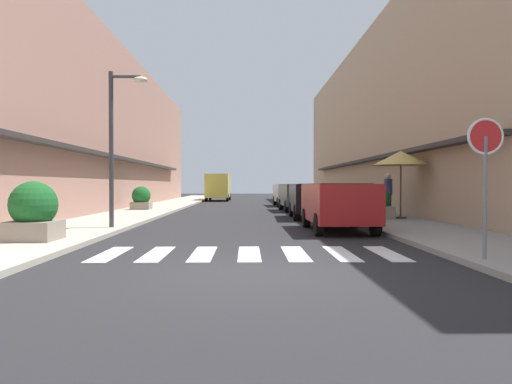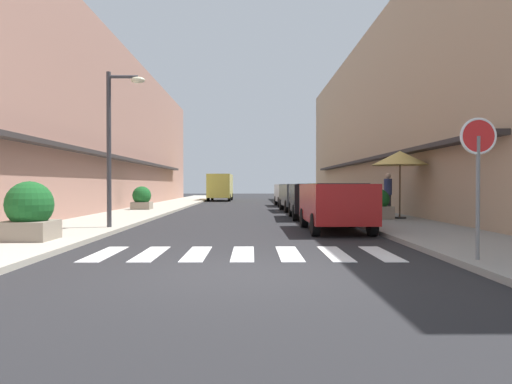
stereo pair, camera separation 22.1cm
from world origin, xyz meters
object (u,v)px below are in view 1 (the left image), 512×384
(parked_car_near, at_px, (338,201))
(parked_car_mid, at_px, (313,197))
(delivery_van, at_px, (218,185))
(planter_far, at_px, (141,198))
(planter_corner, at_px, (34,212))
(parked_car_distant, at_px, (289,192))
(street_lamp, at_px, (118,131))
(planter_midblock, at_px, (380,205))
(parked_car_far, at_px, (298,194))
(cafe_umbrella, at_px, (401,158))
(round_street_sign, at_px, (485,151))
(pedestrian_walking_near, at_px, (388,193))

(parked_car_near, xyz_separation_m, parked_car_mid, (0.00, 5.50, -0.00))
(parked_car_mid, xyz_separation_m, delivery_van, (-5.31, 22.28, 0.49))
(planter_far, bearing_deg, planter_corner, -87.57)
(delivery_van, xyz_separation_m, planter_corner, (-2.49, -30.96, -0.62))
(planter_far, bearing_deg, parked_car_distant, 36.91)
(street_lamp, height_order, planter_midblock, street_lamp)
(parked_car_near, bearing_deg, planter_midblock, 58.49)
(parked_car_far, height_order, planter_far, parked_car_far)
(parked_car_mid, bearing_deg, cafe_umbrella, -26.40)
(delivery_van, height_order, street_lamp, street_lamp)
(planter_corner, height_order, planter_far, planter_corner)
(parked_car_distant, distance_m, cafe_umbrella, 13.79)
(parked_car_mid, bearing_deg, planter_midblock, -34.02)
(street_lamp, bearing_deg, parked_car_near, -2.35)
(parked_car_near, relative_size, delivery_van, 0.75)
(delivery_van, distance_m, planter_midblock, 25.11)
(parked_car_mid, bearing_deg, planter_corner, -131.94)
(parked_car_mid, distance_m, planter_midblock, 2.89)
(round_street_sign, xyz_separation_m, planter_midblock, (0.99, 10.09, -1.39))
(parked_car_distant, bearing_deg, street_lamp, -111.70)
(round_street_sign, distance_m, cafe_umbrella, 10.28)
(pedestrian_walking_near, bearing_deg, parked_car_distant, 153.16)
(parked_car_distant, bearing_deg, planter_far, -143.09)
(planter_corner, distance_m, pedestrian_walking_near, 14.30)
(parked_car_near, height_order, planter_far, parked_car_near)
(parked_car_distant, xyz_separation_m, planter_corner, (-7.80, -20.42, -0.14))
(parked_car_near, xyz_separation_m, street_lamp, (-6.75, 0.28, 2.16))
(planter_far, bearing_deg, parked_car_far, 1.47)
(delivery_van, distance_m, round_street_sign, 34.64)
(parked_car_near, relative_size, parked_car_far, 1.00)
(planter_far, distance_m, pedestrian_walking_near, 12.75)
(planter_far, bearing_deg, cafe_umbrella, -31.16)
(parked_car_far, distance_m, pedestrian_walking_near, 6.24)
(street_lamp, height_order, pedestrian_walking_near, street_lamp)
(parked_car_mid, xyz_separation_m, planter_far, (-8.40, 5.43, -0.22))
(parked_car_distant, height_order, planter_corner, planter_corner)
(planter_midblock, xyz_separation_m, planter_far, (-10.79, 7.04, 0.07))
(cafe_umbrella, relative_size, planter_far, 2.14)
(street_lamp, xyz_separation_m, planter_midblock, (9.14, 3.61, -2.45))
(planter_far, relative_size, pedestrian_walking_near, 0.68)
(round_street_sign, distance_m, planter_far, 19.78)
(planter_corner, bearing_deg, street_lamp, 73.11)
(delivery_van, bearing_deg, planter_far, -100.38)
(parked_car_distant, xyz_separation_m, street_lamp, (-6.75, -16.96, 2.16))
(parked_car_mid, relative_size, delivery_van, 0.74)
(parked_car_mid, xyz_separation_m, round_street_sign, (1.40, -11.70, 1.10))
(cafe_umbrella, relative_size, planter_corner, 1.88)
(parked_car_mid, bearing_deg, street_lamp, -142.26)
(planter_far, bearing_deg, street_lamp, -81.20)
(parked_car_far, distance_m, round_street_sign, 17.43)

